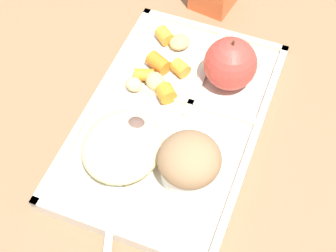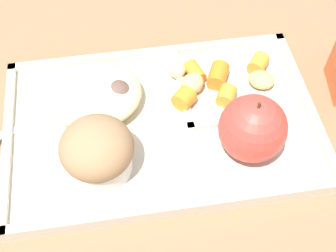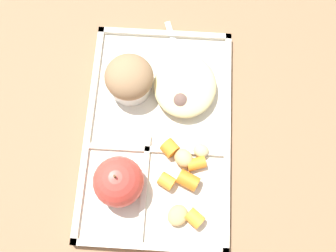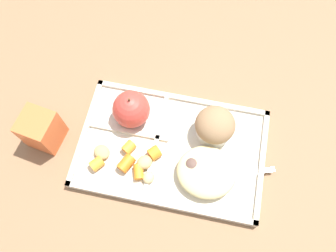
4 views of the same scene
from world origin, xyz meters
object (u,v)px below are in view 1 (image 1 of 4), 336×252
object	(u,v)px
green_apple	(230,64)
plastic_fork	(113,195)
lunch_tray	(173,121)
bran_muffin	(189,162)

from	to	relation	value
green_apple	plastic_fork	bearing A→B (deg)	-18.70
lunch_tray	green_apple	xyz separation A→B (m)	(-0.10, 0.05, 0.05)
green_apple	plastic_fork	world-z (taller)	green_apple
lunch_tray	plastic_fork	distance (m)	0.15
plastic_fork	green_apple	bearing A→B (deg)	161.30
lunch_tray	green_apple	size ratio (longest dim) A/B	4.44
lunch_tray	bran_muffin	world-z (taller)	bran_muffin
green_apple	bran_muffin	world-z (taller)	green_apple
lunch_tray	bran_muffin	xyz separation A→B (m)	(0.08, 0.05, 0.04)
lunch_tray	plastic_fork	world-z (taller)	lunch_tray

